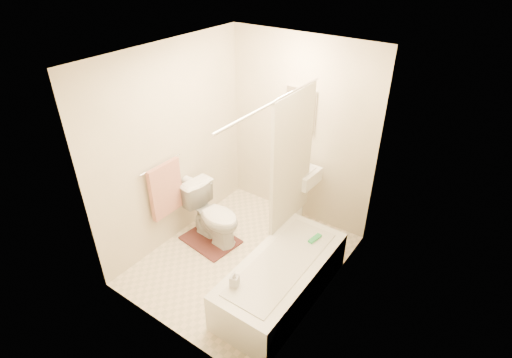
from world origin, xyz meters
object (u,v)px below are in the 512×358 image
Objects in this scene: bathtub at (282,279)px; soap_bottle at (234,279)px; toilet at (214,215)px; sink at (297,194)px; bath_mat at (211,240)px.

soap_bottle is at bearing -111.27° from bathtub.
sink is (0.67, 0.85, 0.11)m from toilet.
bath_mat is 1.36m from soap_bottle.
toilet is 0.79× the size of sink.
toilet reaches higher than bathtub.
sink is 1.28m from bathtub.
sink is 1.70m from soap_bottle.
soap_bottle is (0.99, -0.76, 0.53)m from bath_mat.
toilet is 1.29m from soap_bottle.
bath_mat is (-0.02, -0.07, -0.36)m from toilet.
bathtub is at bearing -10.97° from bath_mat.
toilet reaches higher than bath_mat.
sink reaches higher than toilet.
bathtub is (0.50, -1.15, -0.25)m from sink.
sink reaches higher than soap_bottle.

